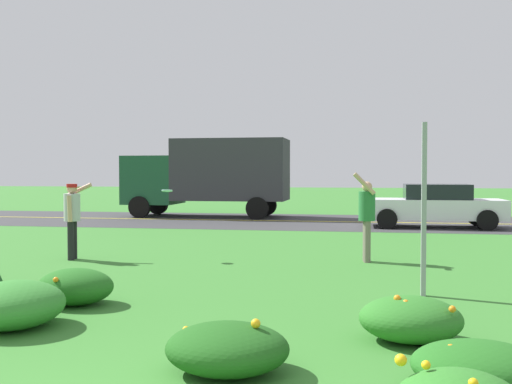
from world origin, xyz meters
name	(u,v)px	position (x,y,z in m)	size (l,w,h in m)	color
ground_plane	(282,259)	(0.00, 9.92, 0.00)	(120.00, 120.00, 0.00)	#387A2D
highway_strip	(318,221)	(0.00, 19.84, 0.00)	(120.00, 7.49, 0.01)	#38383A
highway_center_stripe	(318,221)	(0.00, 19.84, 0.01)	(120.00, 0.16, 0.00)	yellow
daylily_clump_front_right	(75,287)	(-2.25, 5.03, 0.25)	(1.07, 0.90, 0.51)	#23661E
daylily_clump_front_center	(227,348)	(0.48, 2.60, 0.23)	(1.15, 1.08, 0.52)	#1E5619
daylily_clump_mid_right	(480,366)	(2.69, 2.56, 0.20)	(1.16, 0.96, 0.41)	#23661E
daylily_clump_mid_center	(411,319)	(2.22, 3.97, 0.25)	(1.12, 1.01, 0.52)	#2D7526
daylily_clump_front_left	(13,305)	(-2.38, 3.73, 0.28)	(1.18, 1.27, 0.56)	#337F2D
sign_post_near_path	(424,209)	(2.59, 6.52, 1.30)	(0.07, 0.10, 2.59)	#93969B
person_thrower_red_cap_gray_shirt	(72,213)	(-4.36, 9.07, 0.98)	(0.54, 0.53, 1.63)	#B2B2B7
person_catcher_green_shirt	(367,213)	(1.77, 9.85, 1.00)	(0.47, 0.52, 1.85)	#287038
frisbee_pale_blue	(167,191)	(-2.43, 9.56, 1.46)	(0.23, 0.23, 0.07)	#ADD6E5
car_white_center_left	(434,205)	(4.02, 18.15, 0.74)	(4.50, 2.00, 1.45)	silver
box_truck_dark_green	(210,173)	(-4.59, 21.52, 1.80)	(6.70, 2.46, 3.20)	#194C2D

